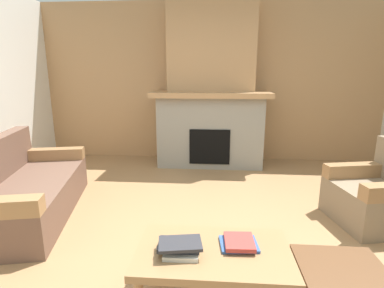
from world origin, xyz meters
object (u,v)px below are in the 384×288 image
at_px(armchair, 379,196).
at_px(fireplace, 211,95).
at_px(coffee_table, 213,257).
at_px(couch, 24,191).

bearing_deg(armchair, fireplace, 131.96).
bearing_deg(coffee_table, couch, 150.65).
height_order(fireplace, armchair, fireplace).
height_order(couch, coffee_table, couch).
xyz_separation_m(couch, armchair, (3.76, 0.15, 0.01)).
height_order(fireplace, couch, fireplace).
distance_m(couch, coffee_table, 2.37).
relative_size(armchair, coffee_table, 0.90).
bearing_deg(armchair, coffee_table, -142.41).
distance_m(fireplace, couch, 3.04).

